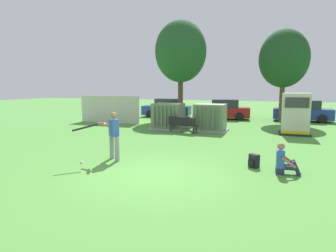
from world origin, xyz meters
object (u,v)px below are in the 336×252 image
(batter, at_px, (112,133))
(sports_ball, at_px, (81,162))
(parked_car_left_of_center, at_px, (224,110))
(backpack, at_px, (254,161))
(park_bench, at_px, (183,124))
(parked_car_right_of_center, at_px, (303,112))
(generator_enclosure, at_px, (295,114))
(transformer_mid_west, at_px, (210,118))
(parked_car_leftmost, at_px, (167,108))
(transformer_west, at_px, (168,117))
(seated_spectator, at_px, (284,162))

(batter, distance_m, sports_ball, 1.46)
(sports_ball, bearing_deg, parked_car_left_of_center, 81.20)
(backpack, xyz_separation_m, parked_car_left_of_center, (-3.24, 14.06, 0.54))
(park_bench, bearing_deg, backpack, -54.37)
(parked_car_left_of_center, bearing_deg, backpack, -77.03)
(parked_car_right_of_center, bearing_deg, sports_ball, -117.62)
(backpack, bearing_deg, generator_enclosure, 77.22)
(backpack, bearing_deg, transformer_mid_west, 112.31)
(transformer_mid_west, relative_size, parked_car_leftmost, 0.48)
(transformer_west, height_order, parked_car_right_of_center, same)
(backpack, bearing_deg, seated_spectator, -25.30)
(park_bench, height_order, parked_car_leftmost, parked_car_leftmost)
(parked_car_leftmost, bearing_deg, sports_ball, -80.49)
(batter, xyz_separation_m, seated_spectator, (5.76, 0.32, -0.60))
(transformer_mid_west, relative_size, park_bench, 1.14)
(transformer_west, relative_size, parked_car_leftmost, 0.48)
(generator_enclosure, height_order, parked_car_leftmost, generator_enclosure)
(batter, bearing_deg, park_bench, 85.38)
(batter, relative_size, backpack, 3.95)
(transformer_west, relative_size, park_bench, 1.14)
(batter, height_order, parked_car_leftmost, batter)
(parked_car_leftmost, bearing_deg, parked_car_right_of_center, 2.46)
(sports_ball, relative_size, parked_car_leftmost, 0.02)
(generator_enclosure, bearing_deg, parked_car_leftmost, 146.97)
(parked_car_leftmost, bearing_deg, transformer_west, -69.04)
(parked_car_right_of_center, bearing_deg, transformer_west, -138.56)
(batter, bearing_deg, parked_car_right_of_center, 63.46)
(transformer_west, xyz_separation_m, parked_car_leftmost, (-2.66, 6.94, -0.04))
(batter, distance_m, backpack, 4.99)
(parked_car_left_of_center, distance_m, parked_car_right_of_center, 6.04)
(sports_ball, height_order, backpack, backpack)
(parked_car_leftmost, xyz_separation_m, parked_car_left_of_center, (5.04, -0.04, 0.00))
(transformer_west, height_order, backpack, transformer_west)
(transformer_west, height_order, parked_car_left_of_center, same)
(transformer_mid_west, xyz_separation_m, parked_car_left_of_center, (-0.26, 6.80, -0.04))
(transformer_mid_west, height_order, parked_car_leftmost, same)
(park_bench, xyz_separation_m, backpack, (4.32, -6.03, -0.32))
(seated_spectator, relative_size, parked_car_right_of_center, 0.22)
(sports_ball, distance_m, backpack, 5.86)
(generator_enclosure, xyz_separation_m, seated_spectator, (-0.83, -8.03, -0.76))
(park_bench, bearing_deg, parked_car_right_of_center, 50.27)
(transformer_mid_west, relative_size, sports_ball, 23.33)
(transformer_west, bearing_deg, transformer_mid_west, 2.04)
(transformer_mid_west, bearing_deg, generator_enclosure, 4.18)
(transformer_mid_west, height_order, park_bench, transformer_mid_west)
(transformer_mid_west, xyz_separation_m, parked_car_leftmost, (-5.30, 6.85, -0.04))
(transformer_west, distance_m, sports_ball, 8.74)
(generator_enclosure, height_order, park_bench, generator_enclosure)
(backpack, height_order, parked_car_left_of_center, parked_car_left_of_center)
(generator_enclosure, bearing_deg, park_bench, -165.45)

